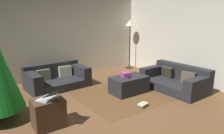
% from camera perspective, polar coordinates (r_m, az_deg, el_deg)
% --- Properties ---
extents(ground_plane, '(6.40, 6.40, 0.00)m').
position_cam_1_polar(ground_plane, '(4.13, -0.15, -13.13)').
color(ground_plane, brown).
extents(rear_partition, '(6.40, 0.12, 2.60)m').
position_cam_1_polar(rear_partition, '(6.54, -16.26, 8.19)').
color(rear_partition, silver).
rests_on(rear_partition, ground_plane).
extents(corner_partition, '(0.12, 6.40, 2.60)m').
position_cam_1_polar(corner_partition, '(6.09, 25.08, 7.08)').
color(corner_partition, silver).
rests_on(corner_partition, ground_plane).
extents(couch_left, '(1.67, 1.11, 0.63)m').
position_cam_1_polar(couch_left, '(5.80, -15.64, -3.02)').
color(couch_left, '#26262B').
rests_on(couch_left, ground_plane).
extents(couch_right, '(0.96, 1.68, 0.64)m').
position_cam_1_polar(couch_right, '(5.64, 17.72, -3.61)').
color(couch_right, '#26262B').
rests_on(couch_right, ground_plane).
extents(ottoman, '(0.93, 0.56, 0.43)m').
position_cam_1_polar(ottoman, '(5.15, 4.87, -5.05)').
color(ottoman, '#26262B').
rests_on(ottoman, ground_plane).
extents(gift_box, '(0.24, 0.22, 0.11)m').
position_cam_1_polar(gift_box, '(5.06, 3.92, -2.16)').
color(gift_box, '#B23F8C').
rests_on(gift_box, ottoman).
extents(tv_remote, '(0.05, 0.16, 0.02)m').
position_cam_1_polar(tv_remote, '(5.00, 4.58, -2.90)').
color(tv_remote, black).
rests_on(tv_remote, ottoman).
extents(side_table, '(0.52, 0.44, 0.51)m').
position_cam_1_polar(side_table, '(3.75, -17.75, -12.38)').
color(side_table, '#4C3323').
rests_on(side_table, ground_plane).
extents(laptop, '(0.48, 0.51, 0.18)m').
position_cam_1_polar(laptop, '(3.59, -17.38, -8.09)').
color(laptop, silver).
rests_on(laptop, side_table).
extents(book_stack, '(0.27, 0.21, 0.08)m').
position_cam_1_polar(book_stack, '(4.46, 8.70, -10.66)').
color(book_stack, '#4C423D').
rests_on(book_stack, ground_plane).
extents(corner_lamp, '(0.36, 0.36, 1.84)m').
position_cam_1_polar(corner_lamp, '(7.54, 5.20, 11.39)').
color(corner_lamp, black).
rests_on(corner_lamp, ground_plane).
extents(area_rug, '(2.60, 2.00, 0.01)m').
position_cam_1_polar(area_rug, '(5.22, 4.82, -7.25)').
color(area_rug, brown).
rests_on(area_rug, ground_plane).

